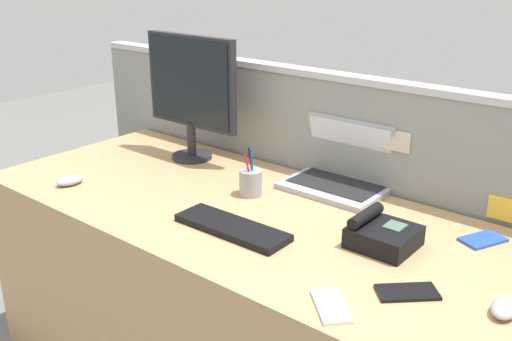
{
  "coord_description": "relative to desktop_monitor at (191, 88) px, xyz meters",
  "views": [
    {
      "loc": [
        1.14,
        -1.34,
        1.54
      ],
      "look_at": [
        0.0,
        0.05,
        0.87
      ],
      "focal_mm": 40.93,
      "sensor_mm": 36.0,
      "label": 1
    }
  ],
  "objects": [
    {
      "name": "laptop",
      "position": [
        0.64,
        0.11,
        -0.23
      ],
      "size": [
        0.35,
        0.26,
        0.24
      ],
      "color": "#9EA0A8",
      "rests_on": "desk"
    },
    {
      "name": "cell_phone_blue_case",
      "position": [
        1.19,
        0.01,
        -0.29
      ],
      "size": [
        0.12,
        0.15,
        0.01
      ],
      "primitive_type": "cube",
      "rotation": [
        0.0,
        0.0,
        -0.43
      ],
      "color": "blue",
      "rests_on": "desk"
    },
    {
      "name": "keyboard_main",
      "position": [
        0.57,
        -0.41,
        -0.28
      ],
      "size": [
        0.38,
        0.13,
        0.02
      ],
      "primitive_type": "cube",
      "rotation": [
        0.0,
        0.0,
        0.01
      ],
      "color": "black",
      "rests_on": "desk"
    },
    {
      "name": "cubicle_divider",
      "position": [
        0.5,
        0.19,
        -0.47
      ],
      "size": [
        2.41,
        0.08,
        1.14
      ],
      "color": "gray",
      "rests_on": "ground_plane"
    },
    {
      "name": "desk",
      "position": [
        0.5,
        -0.25,
        -0.67
      ],
      "size": [
        1.96,
        0.81,
        0.75
      ],
      "primitive_type": "cube",
      "color": "tan",
      "rests_on": "ground_plane"
    },
    {
      "name": "desk_phone",
      "position": [
        0.97,
        -0.2,
        -0.26
      ],
      "size": [
        0.18,
        0.17,
        0.1
      ],
      "color": "black",
      "rests_on": "desk"
    },
    {
      "name": "pen_cup",
      "position": [
        0.44,
        -0.15,
        -0.24
      ],
      "size": [
        0.08,
        0.08,
        0.17
      ],
      "color": "#99999E",
      "rests_on": "desk"
    },
    {
      "name": "computer_mouse_right_hand",
      "position": [
        1.35,
        -0.33,
        -0.28
      ],
      "size": [
        0.07,
        0.1,
        0.03
      ],
      "primitive_type": "ellipsoid",
      "rotation": [
        0.0,
        0.0,
        0.07
      ],
      "color": "#9EA0A8",
      "rests_on": "desk"
    },
    {
      "name": "cell_phone_white_slab",
      "position": [
        1.03,
        -0.56,
        -0.29
      ],
      "size": [
        0.16,
        0.15,
        0.01
      ],
      "primitive_type": "cube",
      "rotation": [
        0.0,
        0.0,
        0.82
      ],
      "color": "silver",
      "rests_on": "desk"
    },
    {
      "name": "computer_mouse_left_hand",
      "position": [
        -0.13,
        -0.5,
        -0.28
      ],
      "size": [
        0.08,
        0.11,
        0.03
      ],
      "primitive_type": "ellipsoid",
      "rotation": [
        0.0,
        0.0,
        -0.18
      ],
      "color": "#9EA0A8",
      "rests_on": "desk"
    },
    {
      "name": "cell_phone_black_slab",
      "position": [
        1.14,
        -0.39,
        -0.29
      ],
      "size": [
        0.16,
        0.16,
        0.01
      ],
      "primitive_type": "cube",
      "rotation": [
        0.0,
        0.0,
        -0.81
      ],
      "color": "black",
      "rests_on": "desk"
    },
    {
      "name": "desktop_monitor",
      "position": [
        0.0,
        0.0,
        0.0
      ],
      "size": [
        0.45,
        0.16,
        0.5
      ],
      "color": "#232328",
      "rests_on": "desk"
    }
  ]
}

